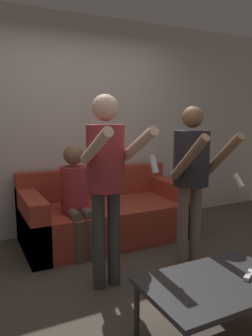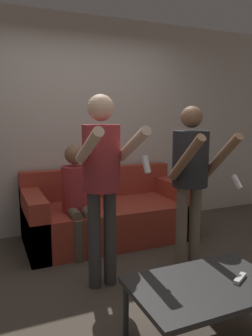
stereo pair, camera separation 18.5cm
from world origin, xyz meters
name	(u,v)px [view 2 (the right image)]	position (x,y,z in m)	size (l,w,h in m)	color
ground_plane	(132,285)	(0.00, 0.00, 0.00)	(14.00, 14.00, 0.00)	#4C4238
wall_back	(78,125)	(0.00, 1.66, 1.35)	(6.40, 0.06, 2.70)	beige
couch	(108,215)	(0.21, 1.16, 0.28)	(1.96, 0.95, 0.82)	#9E3828
person_standing_left	(102,170)	(-0.23, 0.10, 1.03)	(0.44, 0.67, 1.65)	#383838
person_standing_right	(191,170)	(0.65, 0.10, 0.97)	(0.46, 0.64, 1.56)	#6B6051
person_seated	(77,193)	(-0.23, 0.92, 0.65)	(0.30, 0.53, 1.17)	brown
coffee_table	(206,289)	(0.13, -0.86, 0.38)	(0.96, 0.62, 0.42)	#2D2D2D
remote_on_table	(240,278)	(0.36, -0.91, 0.43)	(0.15, 0.10, 0.02)	white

